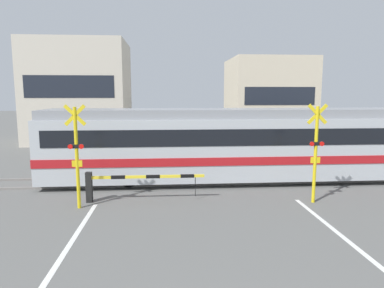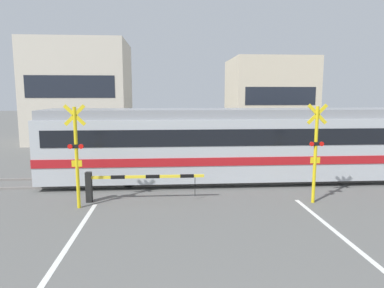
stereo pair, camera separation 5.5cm
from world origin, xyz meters
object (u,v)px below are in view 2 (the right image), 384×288
Objects in this scene: commuter_train at (266,142)px; crossing_barrier_near at (121,182)px; pedestrian at (157,140)px; crossing_signal_left at (76,152)px; crossing_barrier_far at (240,153)px; crossing_signal_right at (316,149)px.

crossing_barrier_near is (-5.74, -2.55, -0.94)m from commuter_train.
commuter_train reaches higher than pedestrian.
pedestrian is at bearing 84.21° from crossing_barrier_near.
crossing_barrier_near is 1.83m from crossing_signal_left.
commuter_train is 5.51× the size of crossing_signal_left.
crossing_barrier_near is at bearing 25.16° from crossing_signal_left.
crossing_barrier_far is 1.21× the size of crossing_signal_left.
crossing_barrier_far is 6.16m from crossing_signal_right.
crossing_barrier_near and crossing_barrier_far have the same top height.
crossing_barrier_far is at bearing 102.27° from crossing_signal_right.
commuter_train is 3.25m from crossing_signal_right.
commuter_train is at bearing 23.95° from crossing_barrier_near.
commuter_train reaches higher than crossing_barrier_far.
crossing_barrier_far is at bearing 100.71° from commuter_train.
crossing_barrier_near is 7.45m from crossing_barrier_far.
crossing_signal_left is 7.79m from crossing_signal_right.
crossing_barrier_far is 5.75m from pedestrian.
crossing_signal_left is (-6.51, -5.92, 1.15)m from crossing_barrier_far.
crossing_barrier_near is 1.00× the size of crossing_barrier_far.
crossing_signal_left is at bearing -154.84° from crossing_barrier_near.
crossing_barrier_far is (5.22, 5.31, 0.00)m from crossing_barrier_near.
crossing_signal_right is (0.76, -3.16, 0.21)m from commuter_train.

